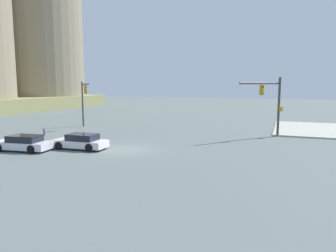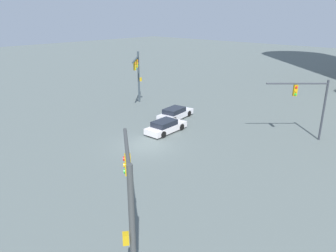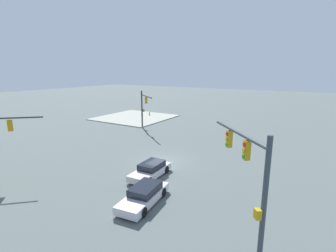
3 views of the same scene
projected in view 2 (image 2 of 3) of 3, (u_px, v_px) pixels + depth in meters
name	position (u px, v px, depth m)	size (l,w,h in m)	color
ground_plane	(147.00, 146.00, 27.76)	(195.71, 195.71, 0.00)	#55605E
traffic_signal_near_corner	(130.00, 199.00, 12.89)	(4.34, 3.72, 5.82)	#393C3D
traffic_signal_opposite_side	(137.00, 70.00, 38.82)	(3.91, 4.57, 6.37)	#344048
traffic_signal_cross_street	(310.00, 99.00, 27.79)	(3.97, 3.72, 5.45)	#32353C
sedan_car_approaching	(175.00, 113.00, 34.71)	(2.29, 4.76, 1.21)	silver
sedan_car_waiting_far	(166.00, 126.00, 30.70)	(1.96, 4.46, 1.21)	silver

